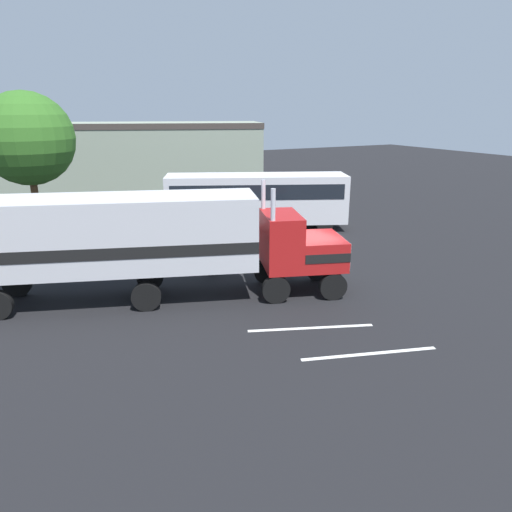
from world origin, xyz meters
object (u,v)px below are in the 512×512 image
object	(u,v)px
semi_truck	(148,238)
parked_bus	(257,197)
person_bystander	(211,257)
parked_car	(82,245)
tree_left	(27,139)

from	to	relation	value
semi_truck	parked_bus	distance (m)	12.08
person_bystander	parked_bus	world-z (taller)	parked_bus
semi_truck	parked_bus	world-z (taller)	semi_truck
semi_truck	parked_car	world-z (taller)	semi_truck
semi_truck	tree_left	size ratio (longest dim) A/B	1.71
person_bystander	tree_left	xyz separation A→B (m)	(-6.39, 13.61, 4.59)
semi_truck	parked_car	size ratio (longest dim) A/B	3.01
semi_truck	tree_left	world-z (taller)	tree_left
parked_car	tree_left	xyz separation A→B (m)	(-1.49, 8.65, 4.68)
parked_bus	parked_car	world-z (taller)	parked_bus
person_bystander	tree_left	size ratio (longest dim) A/B	0.20
semi_truck	tree_left	distance (m)	15.71
parked_car	tree_left	distance (m)	9.94
semi_truck	parked_car	distance (m)	6.89
semi_truck	person_bystander	size ratio (longest dim) A/B	8.71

